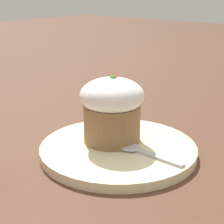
# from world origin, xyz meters

# --- Properties ---
(ground_plane) EXTENTS (4.00, 4.00, 0.00)m
(ground_plane) POSITION_xyz_m (0.00, 0.00, 0.00)
(ground_plane) COLOR #513323
(dessert_plate) EXTENTS (0.24, 0.24, 0.01)m
(dessert_plate) POSITION_xyz_m (0.00, 0.00, 0.01)
(dessert_plate) COLOR beige
(dessert_plate) RESTS_ON ground_plane
(carrot_cake) EXTENTS (0.10, 0.10, 0.10)m
(carrot_cake) POSITION_xyz_m (0.01, 0.02, 0.07)
(carrot_cake) COLOR olive
(carrot_cake) RESTS_ON dessert_plate
(spoon) EXTENTS (0.03, 0.11, 0.01)m
(spoon) POSITION_xyz_m (0.00, -0.03, 0.02)
(spoon) COLOR #B7B7BC
(spoon) RESTS_ON dessert_plate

